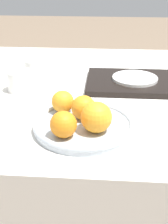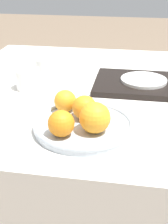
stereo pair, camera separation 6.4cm
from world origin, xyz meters
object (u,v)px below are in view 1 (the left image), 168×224
Objects in this scene: orange_2 at (63,124)px; orange_1 at (96,117)px; fruit_platter at (84,125)px; orange_3 at (63,102)px; orange_0 at (83,107)px; cup_2 at (35,68)px; side_plate at (135,78)px; cup_1 at (20,81)px; serving_tray at (135,82)px.

orange_1 is at bearing 22.32° from orange_2.
orange_3 reaches higher than fruit_platter.
orange_1 is at bearing -48.73° from fruit_platter.
orange_0 is 0.08m from orange_1.
orange_0 is 0.42m from cup_2.
orange_1 reaches higher than cup_2.
orange_3 reaches higher than side_plate.
orange_0 is 1.00× the size of orange_2.
cup_1 is (-0.24, 0.25, 0.02)m from fruit_platter.
cup_1 is at bearing -167.92° from side_plate.
cup_2 is at bearing 82.26° from cup_1.
side_plate is 2.20× the size of cup_2.
orange_2 is (-0.04, -0.07, 0.04)m from fruit_platter.
orange_3 is (-0.10, 0.10, -0.01)m from orange_1.
cup_2 reaches higher than fruit_platter.
orange_2 reaches higher than orange_3.
orange_3 is 0.25m from cup_1.
orange_3 is 0.36m from cup_2.
orange_3 is (-0.06, 0.04, -0.00)m from orange_0.
orange_1 is at bearing -46.77° from orange_3.
serving_tray is 4.13× the size of cup_1.
orange_0 is at bearing -117.36° from serving_tray.
orange_0 and orange_2 have the same top height.
cup_1 reaches higher than side_plate.
side_plate is at bearing 12.08° from cup_1.
serving_tray is (0.15, 0.33, -0.00)m from fruit_platter.
orange_1 reaches higher than serving_tray.
cup_1 is (-0.39, -0.08, 0.02)m from serving_tray.
orange_3 is at bearing -47.19° from cup_1.
side_plate is at bearing -9.01° from cup_2.
cup_1 is at bearing 120.95° from orange_2.
orange_0 is (-0.00, 0.03, 0.04)m from fruit_platter.
orange_0 is 1.05× the size of orange_3.
serving_tray is 2.12× the size of side_plate.
orange_1 is at bearing -108.12° from side_plate.
side_plate is (0.12, 0.37, -0.03)m from orange_1.
fruit_platter is 0.79× the size of serving_tray.
orange_1 is 0.14m from orange_3.
orange_0 is 0.84× the size of orange_1.
orange_2 is 0.45m from side_plate.
orange_3 is at bearing -129.17° from side_plate.
orange_2 reaches higher than fruit_platter.
orange_3 is at bearing -129.17° from serving_tray.
orange_0 reaches higher than cup_2.
cup_1 is at bearing 136.23° from orange_0.
orange_1 is 1.19× the size of orange_2.
side_plate reaches higher than serving_tray.
orange_2 is at bearing -157.68° from orange_1.
orange_2 is at bearing -112.38° from orange_0.
side_plate is (0.22, 0.27, -0.02)m from orange_3.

